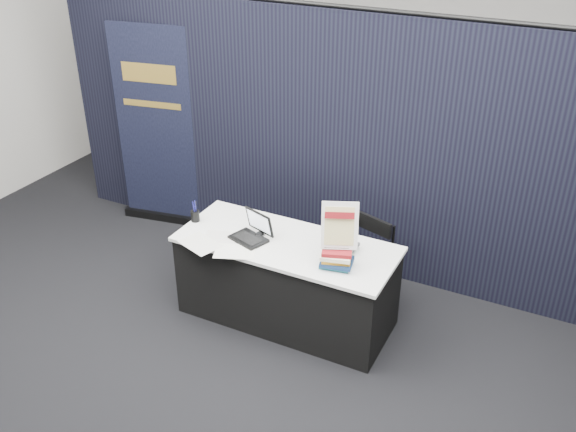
# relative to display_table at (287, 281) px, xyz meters

# --- Properties ---
(floor) EXTENTS (8.00, 8.00, 0.00)m
(floor) POSITION_rel_display_table_xyz_m (0.00, -0.55, -0.38)
(floor) COLOR black
(floor) RESTS_ON ground
(wall_back) EXTENTS (8.00, 0.02, 3.50)m
(wall_back) POSITION_rel_display_table_xyz_m (0.00, 3.45, 1.37)
(wall_back) COLOR beige
(wall_back) RESTS_ON floor
(drape_partition) EXTENTS (6.00, 0.08, 2.40)m
(drape_partition) POSITION_rel_display_table_xyz_m (0.00, 1.05, 0.82)
(drape_partition) COLOR black
(drape_partition) RESTS_ON floor
(display_table) EXTENTS (1.80, 0.75, 0.75)m
(display_table) POSITION_rel_display_table_xyz_m (0.00, 0.00, 0.00)
(display_table) COLOR black
(display_table) RESTS_ON floor
(laptop) EXTENTS (0.34, 0.32, 0.22)m
(laptop) POSITION_rel_display_table_xyz_m (-0.29, -0.07, 0.43)
(laptop) COLOR black
(laptop) RESTS_ON display_table
(mouse) EXTENTS (0.09, 0.12, 0.03)m
(mouse) POSITION_rel_display_table_xyz_m (-0.25, -0.00, 0.39)
(mouse) COLOR black
(mouse) RESTS_ON display_table
(brochure_left) EXTENTS (0.32, 0.27, 0.00)m
(brochure_left) POSITION_rel_display_table_xyz_m (-0.52, -0.17, 0.38)
(brochure_left) COLOR silver
(brochure_left) RESTS_ON display_table
(brochure_mid) EXTENTS (0.38, 0.32, 0.00)m
(brochure_mid) POSITION_rel_display_table_xyz_m (-0.61, -0.33, 0.38)
(brochure_mid) COLOR white
(brochure_mid) RESTS_ON display_table
(brochure_right) EXTENTS (0.38, 0.33, 0.00)m
(brochure_right) POSITION_rel_display_table_xyz_m (-0.30, -0.31, 0.38)
(brochure_right) COLOR white
(brochure_right) RESTS_ON display_table
(pen_cup) EXTENTS (0.09, 0.09, 0.10)m
(pen_cup) POSITION_rel_display_table_xyz_m (-0.86, -0.03, 0.42)
(pen_cup) COLOR black
(pen_cup) RESTS_ON display_table
(book_stack_tall) EXTENTS (0.26, 0.23, 0.15)m
(book_stack_tall) POSITION_rel_display_table_xyz_m (0.50, -0.14, 0.45)
(book_stack_tall) COLOR #1C606D
(book_stack_tall) RESTS_ON display_table
(book_stack_short) EXTENTS (0.19, 0.15, 0.08)m
(book_stack_short) POSITION_rel_display_table_xyz_m (0.45, 0.11, 0.41)
(book_stack_short) COLOR #1D6F36
(book_stack_short) RESTS_ON display_table
(info_sign) EXTENTS (0.29, 0.21, 0.38)m
(info_sign) POSITION_rel_display_table_xyz_m (0.50, -0.11, 0.71)
(info_sign) COLOR black
(info_sign) RESTS_ON book_stack_tall
(pullup_banner) EXTENTS (0.90, 0.25, 2.12)m
(pullup_banner) POSITION_rel_display_table_xyz_m (-1.99, 0.95, 0.56)
(pullup_banner) COLOR black
(pullup_banner) RESTS_ON floor
(stacking_chair) EXTENTS (0.46, 0.47, 0.80)m
(stacking_chair) POSITION_rel_display_table_xyz_m (0.53, 0.49, 0.07)
(stacking_chair) COLOR black
(stacking_chair) RESTS_ON floor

